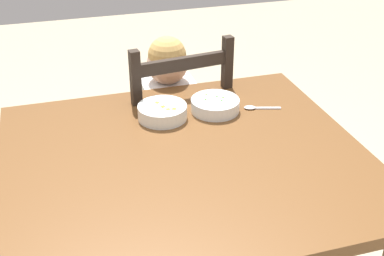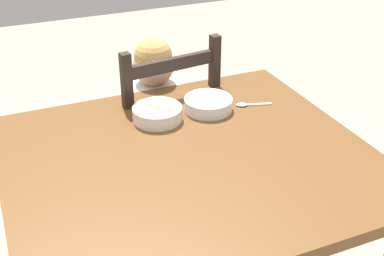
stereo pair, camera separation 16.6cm
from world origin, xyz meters
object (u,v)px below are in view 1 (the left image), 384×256
dining_chair (172,144)px  dining_table (186,183)px  spoon (255,108)px  bowl_of_carrots (162,111)px  child_figure (170,111)px  bowl_of_peas (215,105)px

dining_chair → dining_table: bearing=-99.5°
dining_chair → spoon: dining_chair is taller
dining_table → bowl_of_carrots: size_ratio=6.49×
child_figure → bowl_of_peas: 0.35m
dining_table → spoon: bearing=35.0°
dining_table → dining_chair: dining_chair is taller
dining_table → child_figure: (0.09, 0.56, -0.03)m
bowl_of_carrots → spoon: bearing=-4.4°
dining_table → spoon: (0.34, 0.24, 0.11)m
child_figure → bowl_of_carrots: bearing=-108.8°
bowl_of_carrots → spoon: (0.35, -0.03, -0.02)m
bowl_of_peas → spoon: bowl_of_peas is taller
dining_chair → spoon: (0.24, -0.32, 0.31)m
bowl_of_peas → spoon: bearing=-10.2°
dining_table → dining_chair: (0.09, 0.56, -0.20)m
dining_chair → child_figure: bearing=-151.7°
bowl_of_peas → bowl_of_carrots: size_ratio=1.01×
bowl_of_peas → child_figure: bearing=108.8°
dining_table → spoon: spoon is taller
child_figure → bowl_of_peas: size_ratio=5.31×
spoon → bowl_of_peas: bearing=169.8°
dining_table → child_figure: size_ratio=1.21×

